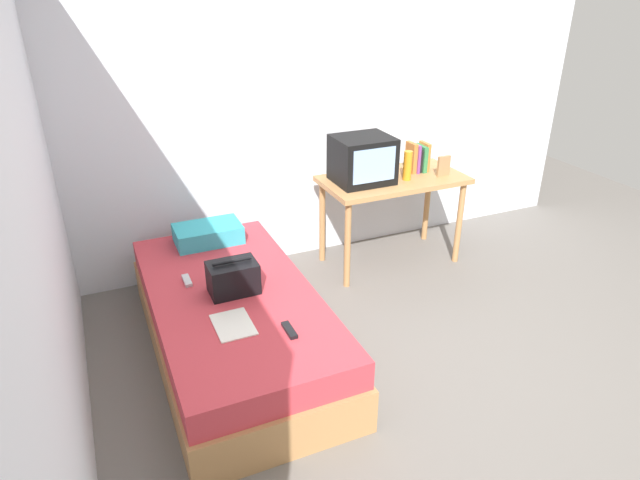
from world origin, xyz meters
name	(u,v)px	position (x,y,z in m)	size (l,w,h in m)	color
ground_plane	(438,384)	(0.00, 0.00, 0.00)	(8.00, 8.00, 0.00)	slate
wall_back	(310,103)	(0.00, 2.00, 1.30)	(5.20, 0.10, 2.60)	silver
wall_left	(23,256)	(-2.00, 0.00, 1.30)	(0.10, 4.10, 2.60)	silver
bed	(234,322)	(-1.03, 0.81, 0.23)	(1.00, 2.00, 0.46)	#B27F4C
desk	(393,189)	(0.52, 1.51, 0.66)	(1.16, 0.60, 0.76)	#B27F4C
tv	(362,160)	(0.24, 1.53, 0.94)	(0.44, 0.39, 0.36)	black
water_bottle	(408,166)	(0.59, 1.43, 0.87)	(0.07, 0.07, 0.23)	orange
book_row	(417,158)	(0.78, 1.58, 0.87)	(0.16, 0.17, 0.25)	#CC7233
picture_frame	(444,166)	(0.91, 1.38, 0.84)	(0.11, 0.02, 0.17)	#9E754C
pillow	(208,234)	(-1.00, 1.56, 0.52)	(0.48, 0.30, 0.13)	#33A8B7
handbag	(233,278)	(-1.02, 0.80, 0.56)	(0.30, 0.20, 0.23)	black
magazine	(233,325)	(-1.13, 0.45, 0.46)	(0.21, 0.29, 0.01)	white
remote_dark	(289,330)	(-0.86, 0.26, 0.47)	(0.04, 0.16, 0.02)	black
remote_silver	(187,281)	(-1.27, 1.04, 0.47)	(0.04, 0.14, 0.02)	#B7B7BC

